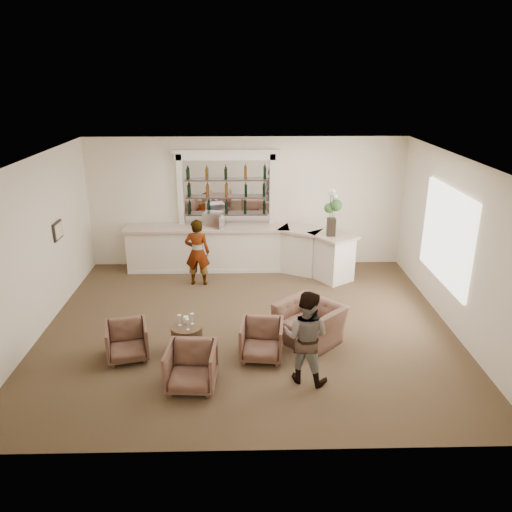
{
  "coord_description": "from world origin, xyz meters",
  "views": [
    {
      "loc": [
        -0.05,
        -8.87,
        4.76
      ],
      "look_at": [
        0.18,
        0.9,
        1.16
      ],
      "focal_mm": 35.0,
      "sensor_mm": 36.0,
      "label": 1
    }
  ],
  "objects_px": {
    "sommelier": "(197,252)",
    "armchair_left": "(127,341)",
    "armchair_far": "(310,323)",
    "espresso_machine": "(213,220)",
    "armchair_right": "(262,340)",
    "armchair_center": "(191,367)",
    "bar_counter": "(240,249)",
    "cocktail_table": "(187,339)",
    "guest": "(306,337)",
    "flower_vase": "(332,210)"
  },
  "relations": [
    {
      "from": "sommelier",
      "to": "armchair_left",
      "type": "xyz_separation_m",
      "value": [
        -0.97,
        -3.27,
        -0.47
      ]
    },
    {
      "from": "armchair_far",
      "to": "sommelier",
      "type": "bearing_deg",
      "value": 175.7
    },
    {
      "from": "armchair_left",
      "to": "espresso_machine",
      "type": "distance_m",
      "value": 4.45
    },
    {
      "from": "armchair_right",
      "to": "armchair_left",
      "type": "bearing_deg",
      "value": -174.71
    },
    {
      "from": "armchair_left",
      "to": "armchair_right",
      "type": "bearing_deg",
      "value": -15.62
    },
    {
      "from": "armchair_center",
      "to": "espresso_machine",
      "type": "bearing_deg",
      "value": 92.66
    },
    {
      "from": "bar_counter",
      "to": "sommelier",
      "type": "xyz_separation_m",
      "value": [
        -1.0,
        -0.85,
        0.23
      ]
    },
    {
      "from": "cocktail_table",
      "to": "guest",
      "type": "xyz_separation_m",
      "value": [
        2.02,
        -0.94,
        0.54
      ]
    },
    {
      "from": "bar_counter",
      "to": "armchair_far",
      "type": "height_order",
      "value": "bar_counter"
    },
    {
      "from": "cocktail_table",
      "to": "armchair_right",
      "type": "height_order",
      "value": "armchair_right"
    },
    {
      "from": "sommelier",
      "to": "armchair_right",
      "type": "relative_size",
      "value": 2.13
    },
    {
      "from": "flower_vase",
      "to": "armchair_right",
      "type": "bearing_deg",
      "value": -116.69
    },
    {
      "from": "bar_counter",
      "to": "armchair_left",
      "type": "bearing_deg",
      "value": -115.56
    },
    {
      "from": "bar_counter",
      "to": "armchair_left",
      "type": "relative_size",
      "value": 7.88
    },
    {
      "from": "armchair_far",
      "to": "flower_vase",
      "type": "xyz_separation_m",
      "value": [
        0.83,
        2.88,
        1.41
      ]
    },
    {
      "from": "cocktail_table",
      "to": "armchair_right",
      "type": "distance_m",
      "value": 1.37
    },
    {
      "from": "armchair_left",
      "to": "armchair_right",
      "type": "xyz_separation_m",
      "value": [
        2.37,
        -0.04,
        0.01
      ]
    },
    {
      "from": "bar_counter",
      "to": "armchair_left",
      "type": "xyz_separation_m",
      "value": [
        -1.97,
        -4.12,
        -0.24
      ]
    },
    {
      "from": "armchair_right",
      "to": "flower_vase",
      "type": "relative_size",
      "value": 0.67
    },
    {
      "from": "cocktail_table",
      "to": "espresso_machine",
      "type": "xyz_separation_m",
      "value": [
        0.28,
        3.93,
        1.09
      ]
    },
    {
      "from": "armchair_right",
      "to": "cocktail_table",
      "type": "bearing_deg",
      "value": 175.88
    },
    {
      "from": "cocktail_table",
      "to": "armchair_left",
      "type": "xyz_separation_m",
      "value": [
        -1.03,
        -0.2,
        0.08
      ]
    },
    {
      "from": "sommelier",
      "to": "espresso_machine",
      "type": "height_order",
      "value": "sommelier"
    },
    {
      "from": "bar_counter",
      "to": "cocktail_table",
      "type": "relative_size",
      "value": 10.06
    },
    {
      "from": "bar_counter",
      "to": "guest",
      "type": "distance_m",
      "value": 4.98
    },
    {
      "from": "guest",
      "to": "armchair_far",
      "type": "bearing_deg",
      "value": -77.76
    },
    {
      "from": "armchair_center",
      "to": "armchair_right",
      "type": "height_order",
      "value": "armchair_center"
    },
    {
      "from": "guest",
      "to": "armchair_center",
      "type": "bearing_deg",
      "value": 27.63
    },
    {
      "from": "armchair_center",
      "to": "flower_vase",
      "type": "xyz_separation_m",
      "value": [
        2.9,
        4.33,
        1.41
      ]
    },
    {
      "from": "armchair_far",
      "to": "guest",
      "type": "bearing_deg",
      "value": -55.18
    },
    {
      "from": "cocktail_table",
      "to": "espresso_machine",
      "type": "relative_size",
      "value": 1.27
    },
    {
      "from": "sommelier",
      "to": "armchair_left",
      "type": "relative_size",
      "value": 2.21
    },
    {
      "from": "armchair_right",
      "to": "flower_vase",
      "type": "height_order",
      "value": "flower_vase"
    },
    {
      "from": "bar_counter",
      "to": "espresso_machine",
      "type": "xyz_separation_m",
      "value": [
        -0.66,
        0.01,
        0.76
      ]
    },
    {
      "from": "armchair_center",
      "to": "flower_vase",
      "type": "distance_m",
      "value": 5.4
    },
    {
      "from": "cocktail_table",
      "to": "sommelier",
      "type": "bearing_deg",
      "value": 91.08
    },
    {
      "from": "armchair_left",
      "to": "armchair_far",
      "type": "distance_m",
      "value": 3.33
    },
    {
      "from": "bar_counter",
      "to": "sommelier",
      "type": "height_order",
      "value": "sommelier"
    },
    {
      "from": "armchair_center",
      "to": "armchair_far",
      "type": "height_order",
      "value": "armchair_far"
    },
    {
      "from": "armchair_right",
      "to": "bar_counter",
      "type": "bearing_deg",
      "value": 101.81
    },
    {
      "from": "guest",
      "to": "armchair_center",
      "type": "distance_m",
      "value": 1.89
    },
    {
      "from": "guest",
      "to": "espresso_machine",
      "type": "xyz_separation_m",
      "value": [
        -1.74,
        4.87,
        0.55
      ]
    },
    {
      "from": "armchair_far",
      "to": "espresso_machine",
      "type": "relative_size",
      "value": 2.49
    },
    {
      "from": "sommelier",
      "to": "bar_counter",
      "type": "bearing_deg",
      "value": -136.03
    },
    {
      "from": "guest",
      "to": "armchair_left",
      "type": "xyz_separation_m",
      "value": [
        -3.05,
        0.74,
        -0.46
      ]
    },
    {
      "from": "armchair_far",
      "to": "armchair_left",
      "type": "bearing_deg",
      "value": -125.28
    },
    {
      "from": "armchair_center",
      "to": "armchair_right",
      "type": "xyz_separation_m",
      "value": [
        1.15,
        0.86,
        -0.02
      ]
    },
    {
      "from": "bar_counter",
      "to": "flower_vase",
      "type": "bearing_deg",
      "value": -17.81
    },
    {
      "from": "cocktail_table",
      "to": "armchair_center",
      "type": "height_order",
      "value": "armchair_center"
    },
    {
      "from": "armchair_center",
      "to": "bar_counter",
      "type": "bearing_deg",
      "value": 85.18
    }
  ]
}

